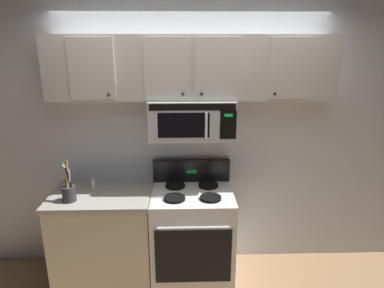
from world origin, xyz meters
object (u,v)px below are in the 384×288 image
(utensil_crock_charcoal, at_px, (69,190))
(salt_shaker, at_px, (93,183))
(over_range_microwave, at_px, (192,119))
(stove_range, at_px, (192,233))

(utensil_crock_charcoal, relative_size, salt_shaker, 3.72)
(over_range_microwave, distance_m, salt_shaker, 1.13)
(stove_range, xyz_separation_m, salt_shaker, (-0.95, 0.13, 0.48))
(stove_range, bearing_deg, over_range_microwave, 90.14)
(over_range_microwave, xyz_separation_m, utensil_crock_charcoal, (-1.08, -0.26, -0.57))
(stove_range, distance_m, over_range_microwave, 1.11)
(stove_range, height_order, utensil_crock_charcoal, utensil_crock_charcoal)
(utensil_crock_charcoal, height_order, salt_shaker, utensil_crock_charcoal)
(stove_range, height_order, salt_shaker, stove_range)
(stove_range, relative_size, salt_shaker, 11.22)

